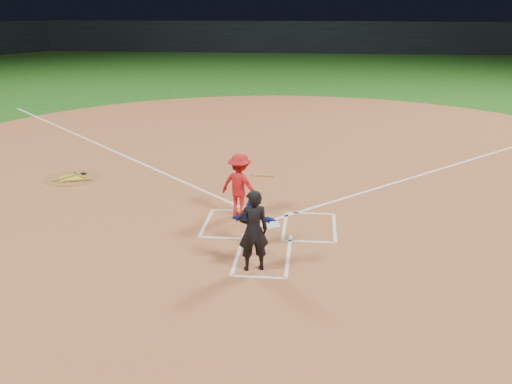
# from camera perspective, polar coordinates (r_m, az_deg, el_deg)

# --- Properties ---
(ground) EXTENTS (120.00, 120.00, 0.00)m
(ground) POSITION_cam_1_polar(r_m,az_deg,el_deg) (14.11, 1.39, -3.37)
(ground) COLOR #1A4F13
(ground) RESTS_ON ground
(home_plate_dirt) EXTENTS (28.00, 28.00, 0.01)m
(home_plate_dirt) POSITION_cam_1_polar(r_m,az_deg,el_deg) (19.79, 2.83, 3.16)
(home_plate_dirt) COLOR #965531
(home_plate_dirt) RESTS_ON ground
(stadium_wall_far) EXTENTS (80.00, 1.20, 3.20)m
(stadium_wall_far) POSITION_cam_1_polar(r_m,az_deg,el_deg) (61.16, 5.26, 15.17)
(stadium_wall_far) COLOR black
(stadium_wall_far) RESTS_ON ground
(home_plate) EXTENTS (0.60, 0.60, 0.02)m
(home_plate) POSITION_cam_1_polar(r_m,az_deg,el_deg) (14.10, 1.39, -3.29)
(home_plate) COLOR silver
(home_plate) RESTS_ON home_plate_dirt
(on_deck_circle) EXTENTS (1.70, 1.70, 0.01)m
(on_deck_circle) POSITION_cam_1_polar(r_m,az_deg,el_deg) (18.67, -17.92, 1.33)
(on_deck_circle) COLOR brown
(on_deck_circle) RESTS_ON home_plate_dirt
(on_deck_logo) EXTENTS (0.80, 0.80, 0.00)m
(on_deck_logo) POSITION_cam_1_polar(r_m,az_deg,el_deg) (18.67, -17.92, 1.35)
(on_deck_logo) COLOR gold
(on_deck_logo) RESTS_ON on_deck_circle
(on_deck_bat_a) EXTENTS (0.63, 0.65, 0.06)m
(on_deck_bat_a) POSITION_cam_1_polar(r_m,az_deg,el_deg) (18.82, -17.21, 1.66)
(on_deck_bat_a) COLOR olive
(on_deck_bat_a) RESTS_ON on_deck_circle
(on_deck_bat_b) EXTENTS (0.53, 0.73, 0.06)m
(on_deck_bat_b) POSITION_cam_1_polar(r_m,az_deg,el_deg) (18.65, -18.61, 1.36)
(on_deck_bat_b) COLOR #9C6839
(on_deck_bat_b) RESTS_ON on_deck_circle
(on_deck_bat_c) EXTENTS (0.81, 0.36, 0.06)m
(on_deck_bat_c) POSITION_cam_1_polar(r_m,az_deg,el_deg) (18.28, -17.44, 1.14)
(on_deck_bat_c) COLOR #996138
(on_deck_bat_c) RESTS_ON on_deck_circle
(bat_weight_donut) EXTENTS (0.19, 0.19, 0.05)m
(bat_weight_donut) POSITION_cam_1_polar(r_m,az_deg,el_deg) (18.93, -16.90, 1.77)
(bat_weight_donut) COLOR black
(bat_weight_donut) RESTS_ON on_deck_circle
(catcher) EXTENTS (1.04, 0.39, 1.10)m
(catcher) POSITION_cam_1_polar(r_m,az_deg,el_deg) (12.79, -0.33, -3.05)
(catcher) COLOR #1325A0
(catcher) RESTS_ON home_plate_dirt
(umpire) EXTENTS (0.72, 0.58, 1.72)m
(umpire) POSITION_cam_1_polar(r_m,az_deg,el_deg) (11.54, -0.28, -3.86)
(umpire) COLOR black
(umpire) RESTS_ON home_plate_dirt
(chalk_markings) EXTENTS (28.35, 17.32, 0.01)m
(chalk_markings) POSITION_cam_1_polar(r_m,az_deg,el_deg) (19.10, 2.70, 2.62)
(chalk_markings) COLOR white
(chalk_markings) RESTS_ON home_plate_dirt
(batter_at_plate) EXTENTS (1.46, 1.01, 1.64)m
(batter_at_plate) POSITION_cam_1_polar(r_m,az_deg,el_deg) (14.46, -1.63, 0.69)
(batter_at_plate) COLOR red
(batter_at_plate) RESTS_ON home_plate_dirt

